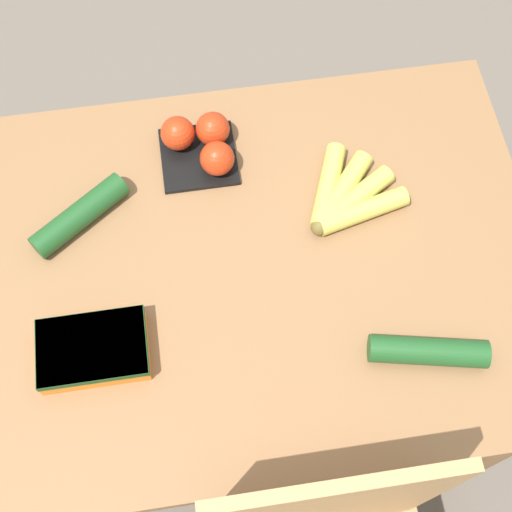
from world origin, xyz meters
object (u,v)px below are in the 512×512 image
at_px(tomato_pack, 202,143).
at_px(cucumber_far, 80,215).
at_px(banana_bunch, 346,198).
at_px(carrot_bag, 93,349).
at_px(cucumber_near, 428,351).

relative_size(tomato_pack, cucumber_far, 0.76).
bearing_deg(banana_bunch, cucumber_far, -3.98).
height_order(banana_bunch, cucumber_far, cucumber_far).
relative_size(carrot_bag, cucumber_far, 0.97).
distance_m(tomato_pack, cucumber_near, 0.59).
distance_m(carrot_bag, cucumber_near, 0.59).
xyz_separation_m(tomato_pack, cucumber_far, (0.25, 0.12, -0.01)).
height_order(carrot_bag, cucumber_far, cucumber_far).
xyz_separation_m(banana_bunch, tomato_pack, (0.26, -0.16, 0.02)).
bearing_deg(cucumber_far, carrot_bag, 92.40).
distance_m(tomato_pack, carrot_bag, 0.46).
bearing_deg(cucumber_far, tomato_pack, -154.29).
xyz_separation_m(carrot_bag, cucumber_far, (0.01, -0.27, -0.00)).
distance_m(banana_bunch, cucumber_near, 0.34).
bearing_deg(cucumber_near, banana_bunch, -76.33).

